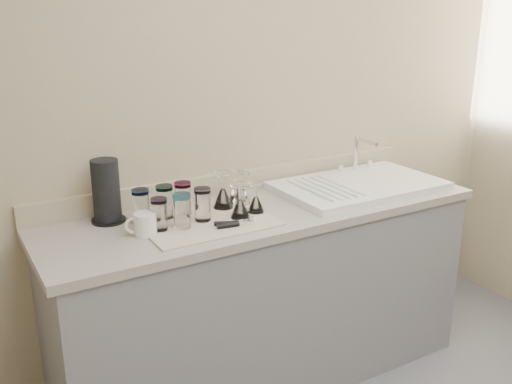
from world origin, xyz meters
TOP-DOWN VIEW (x-y plane):
  - counter_unit at (0.00, 1.20)m, footprint 2.06×0.62m
  - sink_unit at (0.55, 1.20)m, footprint 0.82×0.50m
  - dish_towel at (-0.32, 1.17)m, footprint 0.55×0.42m
  - tumbler_teal at (-0.56, 1.28)m, footprint 0.07×0.07m
  - tumbler_cyan at (-0.45, 1.28)m, footprint 0.07×0.07m
  - tumbler_purple at (-0.37, 1.28)m, footprint 0.07×0.07m
  - tumbler_magenta at (-0.53, 1.16)m, footprint 0.07×0.07m
  - tumbler_blue at (-0.44, 1.14)m, footprint 0.07×0.07m
  - tumbler_lavender at (-0.33, 1.17)m, footprint 0.07×0.07m
  - goblet_back_left at (-0.18, 1.28)m, footprint 0.09×0.09m
  - goblet_back_right at (-0.08, 1.29)m, footprint 0.08×0.08m
  - goblet_front_left at (-0.18, 1.12)m, footprint 0.09×0.09m
  - goblet_front_right at (-0.08, 1.15)m, footprint 0.07×0.07m
  - goblet_extra at (-0.09, 1.31)m, footprint 0.08×0.08m
  - can_opener at (-0.24, 1.04)m, footprint 0.16×0.09m
  - white_mug at (-0.59, 1.16)m, footprint 0.14×0.11m
  - paper_towel_roll at (-0.67, 1.38)m, footprint 0.14×0.14m

SIDE VIEW (x-z plane):
  - counter_unit at x=0.00m, z-range 0.00..0.90m
  - dish_towel at x=-0.32m, z-range 0.90..0.91m
  - can_opener at x=-0.24m, z-range 0.91..0.93m
  - sink_unit at x=0.55m, z-range 0.81..1.03m
  - white_mug at x=-0.59m, z-range 0.90..0.99m
  - goblet_front_right at x=-0.08m, z-range 0.89..1.02m
  - goblet_extra at x=-0.09m, z-range 0.89..1.02m
  - goblet_back_right at x=-0.08m, z-range 0.88..1.03m
  - goblet_front_left at x=-0.18m, z-range 0.88..1.04m
  - goblet_back_left at x=-0.18m, z-range 0.88..1.04m
  - tumbler_magenta at x=-0.53m, z-range 0.91..1.04m
  - tumbler_lavender at x=-0.33m, z-range 0.91..1.05m
  - tumbler_cyan at x=-0.45m, z-range 0.91..1.05m
  - tumbler_teal at x=-0.56m, z-range 0.91..1.05m
  - tumbler_purple at x=-0.37m, z-range 0.91..1.05m
  - tumbler_blue at x=-0.44m, z-range 0.91..1.06m
  - paper_towel_roll at x=-0.67m, z-range 0.90..1.17m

